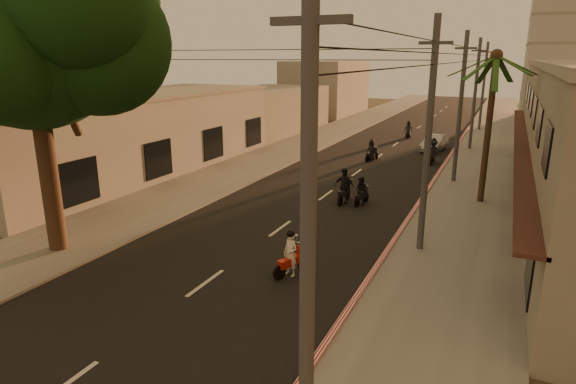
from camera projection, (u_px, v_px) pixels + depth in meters
The scene contains 19 objects.
ground at pixel (169, 310), 14.80m from camera, with size 160.00×160.00×0.00m, color #383023.
road at pixel (357, 173), 32.31m from camera, with size 10.00×140.00×0.02m, color black.
sidewalk_right at pixel (475, 184), 29.31m from camera, with size 5.00×140.00×0.12m, color slate.
sidewalk_left at pixel (258, 162), 35.29m from camera, with size 5.00×140.00×0.12m, color slate.
curb_stripe at pixel (421, 200), 25.88m from camera, with size 0.20×60.00×0.20m, color red.
left_building at pixel (129, 134), 31.94m from camera, with size 8.20×24.20×5.20m.
broadleaf_tree at pixel (40, 29), 17.02m from camera, with size 9.60×8.70×12.10m.
palm_tree at pixel (496, 65), 23.68m from camera, with size 5.00×5.00×8.20m.
utility_poles at pixel (463, 74), 28.07m from camera, with size 1.20×48.26×9.00m.
filler_right at pixel (566, 104), 47.82m from camera, with size 8.00×14.00×6.00m, color gray.
filler_left_near at pixel (266, 110), 49.57m from camera, with size 8.00×14.00×4.40m, color gray.
filler_left_far at pixel (326, 88), 64.99m from camera, with size 8.00×14.00×7.00m, color gray.
scooter_red at pixel (291, 255), 16.96m from camera, with size 0.96×1.68×1.74m.
scooter_mid_a at pixel (361, 192), 25.13m from camera, with size 0.91×1.60×1.58m.
scooter_mid_b at pixel (344, 187), 25.45m from camera, with size 1.09×1.98×1.95m.
scooter_far_a at pixel (372, 151), 35.80m from camera, with size 1.06×1.66×1.68m.
scooter_far_b at pixel (433, 152), 34.84m from camera, with size 1.18×1.93×1.90m.
parked_car at pixel (434, 143), 39.75m from camera, with size 1.81×4.11×1.31m, color #A7AAAF.
scooter_far_c at pixel (408, 130), 45.85m from camera, with size 0.95×1.72×1.70m.
Camera 1 is at (8.84, -10.54, 7.51)m, focal length 30.00 mm.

